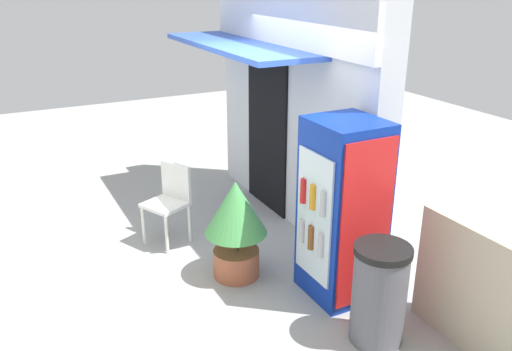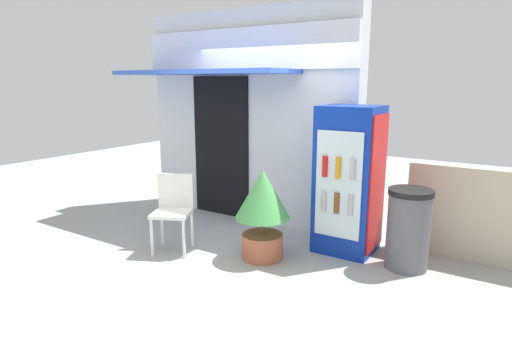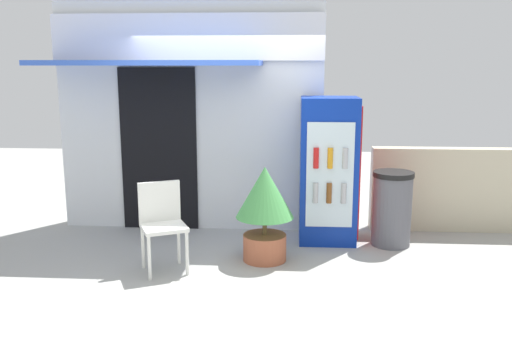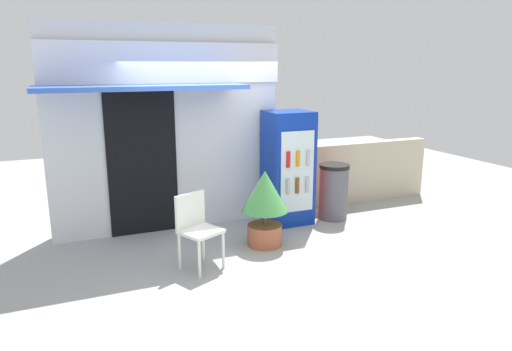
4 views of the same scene
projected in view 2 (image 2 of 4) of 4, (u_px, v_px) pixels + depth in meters
The scene contains 6 objects.
ground at pixel (225, 253), 5.22m from camera, with size 16.00×16.00×0.00m, color #A3A39E.
storefront_building at pixel (247, 113), 6.33m from camera, with size 3.48×1.15×3.04m.
drink_cooler at pixel (349, 180), 5.12m from camera, with size 0.70×0.68×1.77m.
plastic_chair at pixel (174, 206), 5.23m from camera, with size 0.58×0.57×0.93m.
potted_plant_near_shop at pixel (263, 206), 4.93m from camera, with size 0.64×0.64×1.06m.
trash_bin at pixel (408, 229), 4.71m from camera, with size 0.48×0.48×0.90m.
Camera 2 is at (2.95, -3.92, 2.04)m, focal length 30.06 mm.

